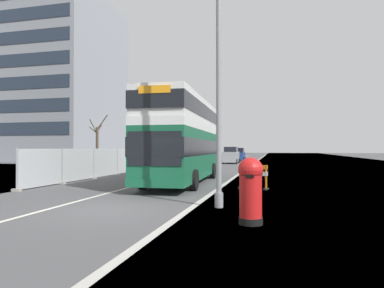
% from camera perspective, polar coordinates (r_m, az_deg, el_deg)
% --- Properties ---
extents(ground, '(140.00, 280.00, 0.10)m').
position_cam_1_polar(ground, '(11.43, -10.67, -11.00)').
color(ground, '#4C4C4F').
extents(double_decker_bus, '(3.16, 11.41, 4.76)m').
position_cam_1_polar(double_decker_bus, '(19.55, -1.37, 0.87)').
color(double_decker_bus, '#145638').
rests_on(double_decker_bus, ground).
extents(lamppost_foreground, '(0.29, 0.70, 8.78)m').
position_cam_1_polar(lamppost_foreground, '(11.64, 4.53, 9.96)').
color(lamppost_foreground, gray).
rests_on(lamppost_foreground, ground).
extents(red_pillar_postbox, '(0.66, 0.66, 1.75)m').
position_cam_1_polar(red_pillar_postbox, '(9.10, 9.83, -7.22)').
color(red_pillar_postbox, black).
rests_on(red_pillar_postbox, ground).
extents(roadworks_barrier, '(1.51, 0.83, 1.18)m').
position_cam_1_polar(roadworks_barrier, '(16.87, 10.25, -5.00)').
color(roadworks_barrier, orange).
rests_on(roadworks_barrier, ground).
extents(construction_site_fence, '(0.44, 24.00, 2.02)m').
position_cam_1_polar(construction_site_fence, '(27.71, -10.96, -2.82)').
color(construction_site_fence, '#A8AAAD').
rests_on(construction_site_fence, ground).
extents(car_oncoming_near, '(1.92, 4.55, 2.28)m').
position_cam_1_polar(car_oncoming_near, '(39.38, 0.16, -2.06)').
color(car_oncoming_near, silver).
rests_on(car_oncoming_near, ground).
extents(car_receding_mid, '(1.90, 4.57, 2.18)m').
position_cam_1_polar(car_receding_mid, '(44.93, 6.61, -1.94)').
color(car_receding_mid, gray).
rests_on(car_receding_mid, ground).
extents(car_receding_far, '(1.99, 4.14, 2.04)m').
position_cam_1_polar(car_receding_far, '(53.84, 7.84, -1.81)').
color(car_receding_far, navy).
rests_on(car_receding_far, ground).
extents(bare_tree_far_verge_near, '(2.37, 2.29, 5.91)m').
position_cam_1_polar(bare_tree_far_verge_near, '(41.04, -15.64, 0.22)').
color(bare_tree_far_verge_near, '#4C3D2D').
rests_on(bare_tree_far_verge_near, ground).
extents(bare_tree_far_verge_mid, '(2.21, 2.47, 6.00)m').
position_cam_1_polar(bare_tree_far_verge_mid, '(63.91, -4.08, -0.17)').
color(bare_tree_far_verge_mid, '#4C3D2D').
rests_on(bare_tree_far_verge_mid, ground).
extents(bare_tree_far_verge_far, '(3.59, 2.21, 5.25)m').
position_cam_1_polar(bare_tree_far_verge_far, '(66.82, -2.90, -0.22)').
color(bare_tree_far_verge_far, '#4C3D2D').
rests_on(bare_tree_far_verge_far, ground).
extents(backdrop_office_block, '(21.14, 17.84, 26.28)m').
position_cam_1_polar(backdrop_office_block, '(63.33, -22.96, 9.48)').
color(backdrop_office_block, gray).
rests_on(backdrop_office_block, ground).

